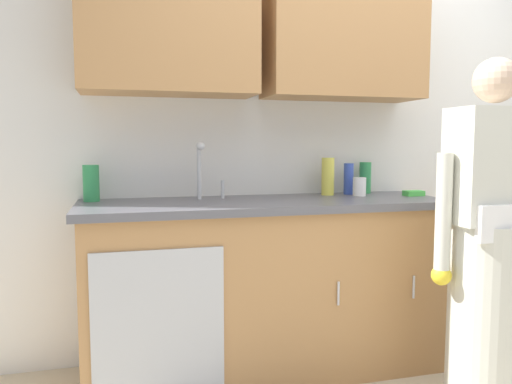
% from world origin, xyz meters
% --- Properties ---
extents(kitchen_wall_with_uppers, '(4.80, 0.44, 2.70)m').
position_xyz_m(kitchen_wall_with_uppers, '(-0.14, 0.99, 1.48)').
color(kitchen_wall_with_uppers, silver).
rests_on(kitchen_wall_with_uppers, ground).
extents(counter_cabinet, '(1.90, 0.62, 0.90)m').
position_xyz_m(counter_cabinet, '(-0.55, 0.70, 0.45)').
color(counter_cabinet, '#B27F4C').
rests_on(counter_cabinet, ground).
extents(countertop, '(1.96, 0.66, 0.04)m').
position_xyz_m(countertop, '(-0.55, 0.70, 0.92)').
color(countertop, '#595960').
rests_on(countertop, counter_cabinet).
extents(sink, '(0.50, 0.36, 0.35)m').
position_xyz_m(sink, '(-0.85, 0.71, 0.93)').
color(sink, '#B7BABF').
rests_on(sink, counter_cabinet).
extents(person_at_sink, '(0.55, 0.34, 1.62)m').
position_xyz_m(person_at_sink, '(0.31, 0.03, 0.69)').
color(person_at_sink, white).
rests_on(person_at_sink, ground).
extents(bottle_water_tall, '(0.06, 0.06, 0.19)m').
position_xyz_m(bottle_water_tall, '(0.02, 0.88, 1.03)').
color(bottle_water_tall, '#334CB2').
rests_on(bottle_water_tall, countertop).
extents(bottle_soap, '(0.07, 0.07, 0.19)m').
position_xyz_m(bottle_soap, '(0.15, 0.93, 1.04)').
color(bottle_soap, '#2D8C4C').
rests_on(bottle_soap, countertop).
extents(bottle_cleaner_spray, '(0.07, 0.07, 0.22)m').
position_xyz_m(bottle_cleaner_spray, '(-0.12, 0.87, 1.05)').
color(bottle_cleaner_spray, '#D8D14C').
rests_on(bottle_cleaner_spray, countertop).
extents(bottle_water_short, '(0.08, 0.08, 0.19)m').
position_xyz_m(bottle_water_short, '(-1.45, 0.89, 1.04)').
color(bottle_water_short, '#2D8C4C').
rests_on(bottle_water_short, countertop).
extents(cup_by_sink, '(0.08, 0.08, 0.11)m').
position_xyz_m(cup_by_sink, '(0.04, 0.78, 0.99)').
color(cup_by_sink, white).
rests_on(cup_by_sink, countertop).
extents(sponge, '(0.11, 0.07, 0.03)m').
position_xyz_m(sponge, '(0.34, 0.70, 0.96)').
color(sponge, '#4CBF4C').
rests_on(sponge, countertop).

